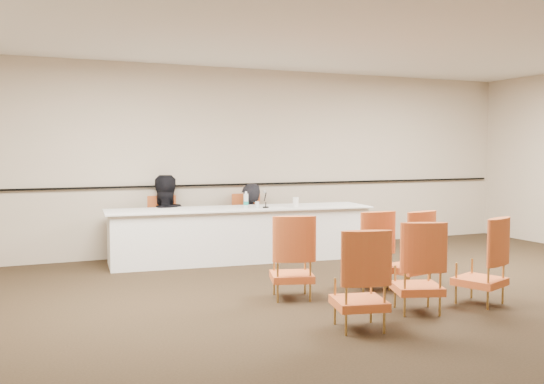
{
  "coord_description": "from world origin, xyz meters",
  "views": [
    {
      "loc": [
        -3.69,
        -5.38,
        1.67
      ],
      "look_at": [
        -0.26,
        2.6,
        1.06
      ],
      "focal_mm": 40.0,
      "sensor_mm": 36.0,
      "label": 1
    }
  ],
  "objects_px": {
    "panelist_second": "(163,233)",
    "water_bottle": "(246,200)",
    "aud_chair_front_left": "(292,256)",
    "aud_chair_front_mid": "(368,250)",
    "panel_table": "(241,234)",
    "panelist_main_chair": "(249,224)",
    "coffee_cup": "(296,202)",
    "aud_chair_front_right": "(409,250)",
    "aud_chair_back_right": "(480,260)",
    "panelist_second_chair": "(163,227)",
    "panelist_main": "(249,235)",
    "aud_chair_back_left": "(359,279)",
    "microphone": "(266,199)",
    "aud_chair_back_mid": "(417,266)",
    "drinking_glass": "(257,205)"
  },
  "relations": [
    {
      "from": "panelist_second",
      "to": "water_bottle",
      "type": "relative_size",
      "value": 7.35
    },
    {
      "from": "aud_chair_front_left",
      "to": "aud_chair_front_mid",
      "type": "distance_m",
      "value": 1.04
    },
    {
      "from": "panelist_second",
      "to": "panel_table",
      "type": "bearing_deg",
      "value": 138.2
    },
    {
      "from": "panelist_main_chair",
      "to": "coffee_cup",
      "type": "xyz_separation_m",
      "value": [
        0.48,
        -0.72,
        0.39
      ]
    },
    {
      "from": "aud_chair_front_mid",
      "to": "aud_chair_front_right",
      "type": "relative_size",
      "value": 1.0
    },
    {
      "from": "panel_table",
      "to": "water_bottle",
      "type": "xyz_separation_m",
      "value": [
        0.08,
        -0.02,
        0.52
      ]
    },
    {
      "from": "aud_chair_back_right",
      "to": "panelist_second_chair",
      "type": "bearing_deg",
      "value": 99.35
    },
    {
      "from": "panelist_main",
      "to": "aud_chair_back_left",
      "type": "relative_size",
      "value": 1.77
    },
    {
      "from": "aud_chair_front_right",
      "to": "microphone",
      "type": "bearing_deg",
      "value": 98.39
    },
    {
      "from": "microphone",
      "to": "aud_chair_back_mid",
      "type": "relative_size",
      "value": 0.28
    },
    {
      "from": "panel_table",
      "to": "panelist_second",
      "type": "height_order",
      "value": "panelist_second"
    },
    {
      "from": "panelist_main_chair",
      "to": "coffee_cup",
      "type": "relative_size",
      "value": 6.62
    },
    {
      "from": "coffee_cup",
      "to": "microphone",
      "type": "bearing_deg",
      "value": -179.64
    },
    {
      "from": "aud_chair_front_left",
      "to": "aud_chair_back_left",
      "type": "bearing_deg",
      "value": -69.39
    },
    {
      "from": "drinking_glass",
      "to": "aud_chair_front_left",
      "type": "distance_m",
      "value": 2.37
    },
    {
      "from": "panelist_second_chair",
      "to": "aud_chair_back_right",
      "type": "xyz_separation_m",
      "value": [
        2.5,
        -4.14,
        0.0
      ]
    },
    {
      "from": "panelist_second_chair",
      "to": "aud_chair_back_left",
      "type": "relative_size",
      "value": 1.0
    },
    {
      "from": "panel_table",
      "to": "panelist_main_chair",
      "type": "bearing_deg",
      "value": 62.55
    },
    {
      "from": "panelist_main",
      "to": "aud_chair_front_right",
      "type": "height_order",
      "value": "panelist_main"
    },
    {
      "from": "panel_table",
      "to": "panelist_second_chair",
      "type": "bearing_deg",
      "value": 151.84
    },
    {
      "from": "panel_table",
      "to": "panelist_main_chair",
      "type": "distance_m",
      "value": 0.66
    },
    {
      "from": "panelist_main_chair",
      "to": "aud_chair_front_left",
      "type": "bearing_deg",
      "value": -96.94
    },
    {
      "from": "aud_chair_front_mid",
      "to": "water_bottle",
      "type": "bearing_deg",
      "value": 105.69
    },
    {
      "from": "panelist_main",
      "to": "aud_chair_back_mid",
      "type": "bearing_deg",
      "value": 81.39
    },
    {
      "from": "aud_chair_back_right",
      "to": "panelist_second",
      "type": "bearing_deg",
      "value": 99.35
    },
    {
      "from": "panel_table",
      "to": "aud_chair_front_mid",
      "type": "xyz_separation_m",
      "value": [
        0.75,
        -2.38,
        0.08
      ]
    },
    {
      "from": "aud_chair_back_left",
      "to": "aud_chair_back_mid",
      "type": "xyz_separation_m",
      "value": [
        0.86,
        0.28,
        0.0
      ]
    },
    {
      "from": "panelist_second",
      "to": "aud_chair_back_left",
      "type": "xyz_separation_m",
      "value": [
        0.82,
        -4.42,
        0.09
      ]
    },
    {
      "from": "aud_chair_front_mid",
      "to": "aud_chair_front_right",
      "type": "xyz_separation_m",
      "value": [
        0.45,
        -0.18,
        0.0
      ]
    },
    {
      "from": "panel_table",
      "to": "aud_chair_back_left",
      "type": "distance_m",
      "value": 3.75
    },
    {
      "from": "panelist_main",
      "to": "panelist_second",
      "type": "relative_size",
      "value": 0.93
    },
    {
      "from": "panel_table",
      "to": "microphone",
      "type": "xyz_separation_m",
      "value": [
        0.34,
        -0.17,
        0.53
      ]
    },
    {
      "from": "water_bottle",
      "to": "aud_chair_front_left",
      "type": "xyz_separation_m",
      "value": [
        -0.37,
        -2.41,
        -0.45
      ]
    },
    {
      "from": "aud_chair_front_left",
      "to": "water_bottle",
      "type": "bearing_deg",
      "value": 98.53
    },
    {
      "from": "aud_chair_front_mid",
      "to": "aud_chair_back_right",
      "type": "bearing_deg",
      "value": -56.38
    },
    {
      "from": "panel_table",
      "to": "aud_chair_back_left",
      "type": "height_order",
      "value": "aud_chair_back_left"
    },
    {
      "from": "aud_chair_front_right",
      "to": "aud_chair_back_right",
      "type": "relative_size",
      "value": 1.0
    },
    {
      "from": "panelist_main",
      "to": "aud_chair_back_right",
      "type": "height_order",
      "value": "panelist_main"
    },
    {
      "from": "panelist_main_chair",
      "to": "aud_chair_back_mid",
      "type": "distance_m",
      "value": 4.02
    },
    {
      "from": "aud_chair_back_right",
      "to": "aud_chair_front_right",
      "type": "bearing_deg",
      "value": 85.47
    },
    {
      "from": "panelist_main_chair",
      "to": "aud_chair_back_mid",
      "type": "relative_size",
      "value": 1.0
    },
    {
      "from": "panel_table",
      "to": "panelist_main_chair",
      "type": "relative_size",
      "value": 4.19
    },
    {
      "from": "water_bottle",
      "to": "aud_chair_front_left",
      "type": "distance_m",
      "value": 2.47
    },
    {
      "from": "panelist_main_chair",
      "to": "aud_chair_back_left",
      "type": "bearing_deg",
      "value": -92.27
    },
    {
      "from": "water_bottle",
      "to": "aud_chair_back_mid",
      "type": "bearing_deg",
      "value": -80.56
    },
    {
      "from": "aud_chair_front_right",
      "to": "aud_chair_back_mid",
      "type": "distance_m",
      "value": 1.06
    },
    {
      "from": "panel_table",
      "to": "aud_chair_back_mid",
      "type": "relative_size",
      "value": 4.19
    },
    {
      "from": "aud_chair_front_mid",
      "to": "aud_chair_back_mid",
      "type": "xyz_separation_m",
      "value": [
        -0.1,
        -1.08,
        0.0
      ]
    },
    {
      "from": "panelist_second",
      "to": "aud_chair_front_left",
      "type": "height_order",
      "value": "panelist_second"
    },
    {
      "from": "drinking_glass",
      "to": "aud_chair_back_right",
      "type": "bearing_deg",
      "value": -69.07
    }
  ]
}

